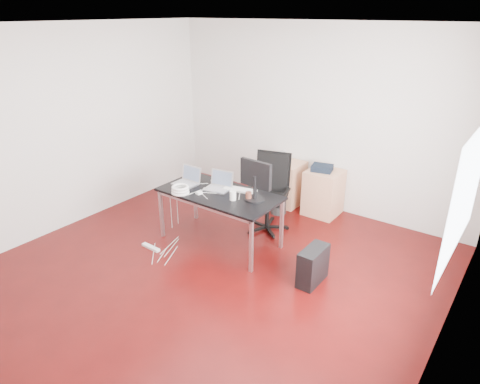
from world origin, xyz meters
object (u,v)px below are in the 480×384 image
Objects in this scene: desk at (220,196)px; filing_cabinet_left at (286,183)px; office_chair at (270,188)px; pc_tower at (313,266)px; filing_cabinet_right at (323,193)px.

filing_cabinet_left is (0.07, 1.63, -0.33)m from desk.
office_chair reaches higher than desk.
office_chair is 0.93m from filing_cabinet_left.
desk is 0.82m from office_chair.
pc_tower is (1.38, -1.74, -0.13)m from filing_cabinet_left.
desk is 2.29× the size of filing_cabinet_right.
desk reaches higher than filing_cabinet_right.
filing_cabinet_left is at bearing 128.90° from pc_tower.
office_chair is 1.50m from pc_tower.
desk is 1.81m from filing_cabinet_right.
desk is 1.66m from filing_cabinet_left.
filing_cabinet_right is at bearing 112.97° from pc_tower.
pc_tower is at bearing -67.50° from filing_cabinet_right.
office_chair is at bearing -75.42° from filing_cabinet_left.
office_chair is at bearing -116.69° from filing_cabinet_right.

